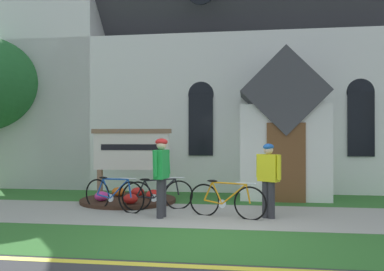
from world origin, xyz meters
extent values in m
plane|color=#333335|center=(0.00, 4.00, 0.00)|extent=(140.00, 140.00, 0.00)
cube|color=#99968E|center=(-0.68, 1.98, 0.01)|extent=(32.00, 2.71, 0.01)
cube|color=#2D6628|center=(-0.68, -0.39, 0.00)|extent=(32.00, 2.03, 0.01)
cube|color=#2D6628|center=(-0.68, 4.46, 0.00)|extent=(24.00, 2.26, 0.01)
cube|color=yellow|center=(-0.68, -1.56, 0.00)|extent=(28.00, 0.16, 0.01)
cube|color=white|center=(-0.68, 11.08, 2.49)|extent=(13.56, 10.98, 4.98)
cube|color=#424247|center=(-0.68, 11.08, 6.84)|extent=(14.06, 11.18, 11.18)
cube|color=white|center=(-5.88, 7.17, 5.75)|extent=(3.16, 3.16, 11.51)
cube|color=white|center=(1.76, 4.79, 1.30)|extent=(2.40, 1.60, 2.60)
cube|color=#424247|center=(1.76, 4.79, 2.95)|extent=(2.40, 1.80, 2.40)
cube|color=brown|center=(1.76, 3.97, 1.05)|extent=(1.00, 0.06, 2.10)
cube|color=black|center=(-0.68, 5.56, 2.10)|extent=(0.76, 0.06, 1.90)
cone|color=black|center=(-0.68, 5.56, 3.05)|extent=(0.80, 0.06, 0.80)
cube|color=black|center=(4.06, 5.56, 2.10)|extent=(0.76, 0.06, 1.90)
cone|color=black|center=(4.06, 5.56, 3.05)|extent=(0.80, 0.06, 0.80)
cube|color=#7F6047|center=(-3.22, 3.65, 0.42)|extent=(0.12, 0.12, 0.84)
cube|color=#7F6047|center=(-1.50, 3.79, 0.42)|extent=(0.12, 0.12, 0.84)
cube|color=silver|center=(-2.36, 3.72, 1.33)|extent=(2.05, 0.24, 0.98)
cube|color=#7F6047|center=(-2.36, 3.72, 1.88)|extent=(2.18, 0.29, 0.12)
cube|color=black|center=(-2.36, 3.67, 1.45)|extent=(1.64, 0.14, 0.16)
cylinder|color=#382319|center=(-2.36, 3.45, 0.05)|extent=(2.50, 2.50, 0.10)
ellipsoid|color=red|center=(-1.70, 3.48, 0.22)|extent=(0.36, 0.36, 0.24)
ellipsoid|color=red|center=(-2.23, 3.88, 0.22)|extent=(0.36, 0.36, 0.24)
ellipsoid|color=orange|center=(-2.76, 3.83, 0.22)|extent=(0.36, 0.36, 0.24)
ellipsoid|color=#CC338C|center=(-2.91, 2.95, 0.22)|extent=(0.36, 0.36, 0.24)
ellipsoid|color=red|center=(-2.06, 2.63, 0.22)|extent=(0.36, 0.36, 0.24)
torus|color=black|center=(-0.18, 1.91, 0.34)|extent=(0.69, 0.26, 0.72)
torus|color=black|center=(0.80, 1.58, 0.34)|extent=(0.69, 0.26, 0.72)
cylinder|color=orange|center=(0.47, 1.70, 0.51)|extent=(0.55, 0.21, 0.47)
cylinder|color=orange|center=(0.36, 1.73, 0.74)|extent=(0.74, 0.28, 0.04)
cylinder|color=orange|center=(0.10, 1.82, 0.51)|extent=(0.26, 0.12, 0.47)
cylinder|color=orange|center=(0.01, 1.85, 0.31)|extent=(0.41, 0.17, 0.09)
cylinder|color=orange|center=(-0.09, 1.88, 0.54)|extent=(0.22, 0.10, 0.41)
cylinder|color=orange|center=(0.77, 1.60, 0.54)|extent=(0.12, 0.07, 0.40)
ellipsoid|color=black|center=(-0.01, 1.85, 0.77)|extent=(0.25, 0.15, 0.05)
cylinder|color=silver|center=(0.73, 1.61, 0.76)|extent=(0.43, 0.17, 0.03)
cylinder|color=silver|center=(0.21, 1.78, 0.29)|extent=(0.18, 0.08, 0.18)
torus|color=black|center=(-1.80, 2.28, 0.33)|extent=(0.67, 0.29, 0.70)
torus|color=black|center=(-0.88, 2.64, 0.33)|extent=(0.67, 0.29, 0.70)
cylinder|color=black|center=(-1.19, 2.52, 0.50)|extent=(0.52, 0.23, 0.47)
cylinder|color=black|center=(-1.30, 2.48, 0.71)|extent=(0.70, 0.30, 0.07)
cylinder|color=black|center=(-1.54, 2.39, 0.49)|extent=(0.25, 0.12, 0.43)
cylinder|color=black|center=(-1.62, 2.36, 0.31)|extent=(0.39, 0.18, 0.09)
cylinder|color=black|center=(-1.72, 2.32, 0.51)|extent=(0.21, 0.11, 0.38)
cylinder|color=black|center=(-0.92, 2.63, 0.53)|extent=(0.12, 0.08, 0.40)
ellipsoid|color=black|center=(-1.64, 2.35, 0.73)|extent=(0.25, 0.16, 0.05)
cylinder|color=silver|center=(-0.95, 2.62, 0.75)|extent=(0.42, 0.19, 0.03)
cylinder|color=silver|center=(-1.43, 2.43, 0.28)|extent=(0.17, 0.08, 0.18)
torus|color=black|center=(-2.79, 2.33, 0.35)|extent=(0.70, 0.31, 0.74)
torus|color=black|center=(-1.85, 1.95, 0.35)|extent=(0.70, 0.31, 0.74)
cylinder|color=#194CA5|center=(-2.17, 2.08, 0.53)|extent=(0.52, 0.24, 0.49)
cylinder|color=#194CA5|center=(-2.27, 2.12, 0.75)|extent=(0.71, 0.31, 0.06)
cylinder|color=#194CA5|center=(-2.51, 2.22, 0.52)|extent=(0.25, 0.13, 0.45)
cylinder|color=#194CA5|center=(-2.60, 2.25, 0.33)|extent=(0.39, 0.19, 0.09)
cylinder|color=#194CA5|center=(-2.70, 2.29, 0.54)|extent=(0.21, 0.11, 0.40)
cylinder|color=#194CA5|center=(-1.88, 1.96, 0.56)|extent=(0.12, 0.08, 0.42)
ellipsoid|color=black|center=(-2.62, 2.26, 0.76)|extent=(0.25, 0.16, 0.05)
cylinder|color=silver|center=(-1.92, 1.98, 0.78)|extent=(0.42, 0.19, 0.03)
cylinder|color=silver|center=(-2.41, 2.18, 0.30)|extent=(0.17, 0.09, 0.18)
cylinder|color=#2D2D33|center=(-1.05, 1.63, 0.42)|extent=(0.15, 0.15, 0.84)
cylinder|color=#2D2D33|center=(-1.07, 1.45, 0.42)|extent=(0.15, 0.15, 0.84)
cube|color=green|center=(-1.06, 1.54, 1.14)|extent=(0.26, 0.49, 0.61)
sphere|color=beige|center=(-1.06, 1.54, 1.56)|extent=(0.22, 0.22, 0.22)
ellipsoid|color=red|center=(-1.06, 1.54, 1.62)|extent=(0.30, 0.26, 0.15)
cylinder|color=green|center=(-0.98, 1.82, 1.17)|extent=(0.09, 0.24, 0.55)
cylinder|color=green|center=(-1.14, 1.26, 1.17)|extent=(0.09, 0.15, 0.56)
cylinder|color=#2D2D33|center=(1.25, 1.75, 0.39)|extent=(0.15, 0.15, 0.78)
cylinder|color=#2D2D33|center=(1.13, 1.82, 0.39)|extent=(0.15, 0.15, 0.78)
cube|color=yellow|center=(1.19, 1.79, 1.07)|extent=(0.48, 0.41, 0.57)
sphere|color=beige|center=(1.19, 1.79, 1.45)|extent=(0.20, 0.20, 0.20)
ellipsoid|color=#1E59B2|center=(1.19, 1.79, 1.51)|extent=(0.32, 0.33, 0.14)
cylinder|color=yellow|center=(1.39, 1.60, 1.10)|extent=(0.09, 0.09, 0.51)
cylinder|color=yellow|center=(0.99, 1.97, 1.10)|extent=(0.09, 0.21, 0.52)
ellipsoid|color=#847A5B|center=(7.97, 70.42, 0.00)|extent=(74.85, 42.91, 25.82)
camera|label=1|loc=(0.75, -6.84, 1.71)|focal=37.67mm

